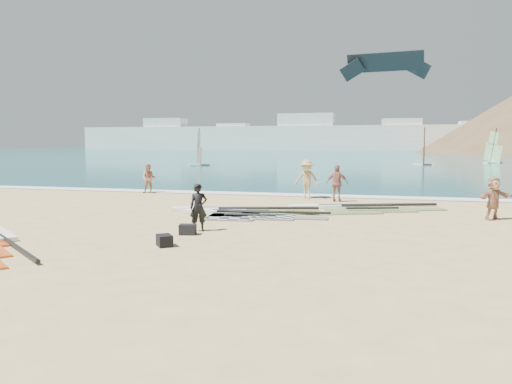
% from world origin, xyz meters
% --- Properties ---
extents(ground, '(300.00, 300.00, 0.00)m').
position_xyz_m(ground, '(0.00, 0.00, 0.00)').
color(ground, tan).
rests_on(ground, ground).
extents(sea, '(300.00, 240.00, 0.06)m').
position_xyz_m(sea, '(0.00, 132.00, 0.00)').
color(sea, '#0B5252').
rests_on(sea, ground).
extents(surf_line, '(300.00, 1.20, 0.04)m').
position_xyz_m(surf_line, '(0.00, 12.30, 0.00)').
color(surf_line, white).
rests_on(surf_line, ground).
extents(far_town, '(160.00, 8.00, 12.00)m').
position_xyz_m(far_town, '(-15.72, 150.00, 4.49)').
color(far_town, white).
rests_on(far_town, ground).
extents(rig_grey, '(5.82, 2.42, 0.20)m').
position_xyz_m(rig_grey, '(0.37, 4.72, 0.05)').
color(rig_grey, '#252528').
rests_on(rig_grey, ground).
extents(rig_green, '(6.17, 3.16, 0.20)m').
position_xyz_m(rig_green, '(-0.27, 5.51, 0.05)').
color(rig_green, '#5CC023').
rests_on(rig_green, ground).
extents(rig_orange, '(6.58, 3.75, 0.21)m').
position_xyz_m(rig_orange, '(4.47, 7.71, 0.05)').
color(rig_orange, orange).
rests_on(rig_orange, ground).
extents(gear_bag_near, '(0.56, 0.46, 0.32)m').
position_xyz_m(gear_bag_near, '(-0.10, 0.49, 0.16)').
color(gear_bag_near, black).
rests_on(gear_bag_near, ground).
extents(gear_bag_far, '(0.61, 0.64, 0.31)m').
position_xyz_m(gear_bag_far, '(-0.05, -1.27, 0.16)').
color(gear_bag_far, black).
rests_on(gear_bag_far, ground).
extents(person_wetsuit, '(0.66, 0.57, 1.52)m').
position_xyz_m(person_wetsuit, '(0.01, 1.14, 0.76)').
color(person_wetsuit, black).
rests_on(person_wetsuit, ground).
extents(beachgoer_left, '(0.92, 0.80, 1.62)m').
position_xyz_m(beachgoer_left, '(-6.94, 11.50, 0.81)').
color(beachgoer_left, '#B87659').
rests_on(beachgoer_left, ground).
extents(beachgoer_mid, '(1.29, 0.79, 1.95)m').
position_xyz_m(beachgoer_mid, '(1.89, 11.14, 0.97)').
color(beachgoer_mid, tan).
rests_on(beachgoer_mid, ground).
extents(beachgoer_back, '(1.05, 0.48, 1.75)m').
position_xyz_m(beachgoer_back, '(3.51, 10.15, 0.87)').
color(beachgoer_back, '#A66457').
rests_on(beachgoer_back, ground).
extents(beachgoer_right, '(1.49, 1.19, 1.59)m').
position_xyz_m(beachgoer_right, '(9.53, 6.04, 0.79)').
color(beachgoer_right, tan).
rests_on(beachgoer_right, ground).
extents(windsurfer_left, '(2.44, 2.56, 4.45)m').
position_xyz_m(windsurfer_left, '(-15.77, 41.91, 1.30)').
color(windsurfer_left, white).
rests_on(windsurfer_left, ground).
extents(windsurfer_centre, '(2.59, 3.07, 4.60)m').
position_xyz_m(windsurfer_centre, '(10.11, 50.29, 1.33)').
color(windsurfer_centre, white).
rests_on(windsurfer_centre, ground).
extents(windsurfer_right, '(2.50, 2.57, 4.66)m').
position_xyz_m(windsurfer_right, '(19.37, 58.32, 1.34)').
color(windsurfer_right, white).
rests_on(windsurfer_right, ground).
extents(kitesurf_kite, '(9.04, 1.99, 2.79)m').
position_xyz_m(kitesurf_kite, '(5.32, 39.88, 10.72)').
color(kitesurf_kite, black).
rests_on(kitesurf_kite, ground).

